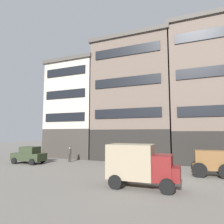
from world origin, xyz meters
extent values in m
plane|color=slate|center=(0.00, 0.00, 0.00)|extent=(120.00, 120.00, 0.00)
cube|color=#38332D|center=(-13.17, 10.31, 1.93)|extent=(7.27, 6.84, 3.87)
cube|color=#B7AD9E|center=(-13.17, 10.31, 8.49)|extent=(7.27, 6.84, 9.24)
cube|color=#47423D|center=(-13.17, 10.31, 13.36)|extent=(7.77, 7.34, 0.50)
cube|color=black|center=(-13.17, 6.83, 5.41)|extent=(6.10, 0.12, 1.10)
cube|color=black|center=(-13.17, 6.83, 8.49)|extent=(6.10, 0.12, 1.10)
cube|color=black|center=(-13.17, 6.83, 11.57)|extent=(6.10, 0.12, 1.10)
cube|color=black|center=(-4.59, 10.31, 1.87)|extent=(9.60, 6.84, 3.74)
cube|color=#66564C|center=(-4.59, 10.31, 9.35)|extent=(9.60, 6.84, 11.21)
cube|color=#47423D|center=(-4.59, 10.31, 15.20)|extent=(10.10, 7.34, 0.50)
cube|color=black|center=(-4.59, 6.83, 5.61)|extent=(8.07, 0.12, 1.10)
cube|color=black|center=(-4.59, 6.83, 9.35)|extent=(8.07, 0.12, 1.10)
cube|color=black|center=(-4.59, 6.83, 13.08)|extent=(8.07, 0.12, 1.10)
cube|color=black|center=(4.33, 10.31, 1.76)|extent=(7.92, 6.84, 3.52)
cube|color=#66564C|center=(4.33, 10.31, 9.48)|extent=(7.92, 6.84, 11.93)
cube|color=#47423D|center=(4.33, 10.31, 15.70)|extent=(8.42, 7.34, 0.50)
cube|color=black|center=(4.33, 6.83, 5.51)|extent=(6.66, 0.12, 1.10)
cube|color=black|center=(4.33, 6.83, 9.48)|extent=(6.66, 0.12, 1.10)
cube|color=black|center=(4.33, 6.83, 13.46)|extent=(6.66, 0.12, 1.10)
cube|color=brown|center=(3.69, 2.52, 0.70)|extent=(2.77, 1.46, 0.36)
cube|color=brown|center=(3.69, 2.52, 1.43)|extent=(2.36, 1.24, 1.10)
cylinder|color=black|center=(4.54, 3.28, 0.55)|extent=(1.10, 0.15, 1.10)
cylinder|color=black|center=(2.75, 3.17, 0.55)|extent=(1.10, 0.15, 1.10)
cylinder|color=black|center=(2.83, 1.76, 0.55)|extent=(1.10, 0.15, 1.10)
cube|color=maroon|center=(0.59, -2.47, 1.27)|extent=(1.45, 1.74, 1.50)
cube|color=maroon|center=(1.29, -2.45, 0.97)|extent=(0.94, 1.47, 0.80)
cube|color=gray|center=(-1.21, -2.53, 1.57)|extent=(2.86, 1.98, 2.10)
cube|color=silver|center=(1.04, -2.46, 1.52)|extent=(0.23, 1.37, 0.64)
cylinder|color=black|center=(1.01, -1.51, 0.42)|extent=(0.85, 0.25, 0.84)
cylinder|color=black|center=(1.07, -3.41, 0.42)|extent=(0.85, 0.25, 0.84)
cylinder|color=black|center=(-1.99, -1.60, 0.42)|extent=(0.85, 0.25, 0.84)
cylinder|color=black|center=(-1.93, -3.50, 0.42)|extent=(0.85, 0.25, 0.84)
cube|color=#2D3823|center=(-14.40, 2.20, 0.73)|extent=(3.76, 1.75, 0.80)
cube|color=#2D3823|center=(-14.25, 2.21, 1.48)|extent=(1.86, 1.51, 0.70)
cube|color=silver|center=(-15.10, 2.17, 1.35)|extent=(0.39, 1.32, 0.56)
cylinder|color=black|center=(-15.57, 1.31, 0.33)|extent=(0.67, 0.21, 0.66)
cylinder|color=black|center=(-15.64, 2.99, 0.33)|extent=(0.67, 0.21, 0.66)
cylinder|color=black|center=(-13.17, 1.41, 0.33)|extent=(0.67, 0.21, 0.66)
cylinder|color=black|center=(-13.24, 3.09, 0.33)|extent=(0.67, 0.21, 0.66)
cylinder|color=#38332D|center=(-10.97, 4.85, 0.42)|extent=(0.16, 0.16, 0.85)
cylinder|color=#38332D|center=(-10.77, 4.85, 0.42)|extent=(0.16, 0.16, 0.85)
cylinder|color=#38332D|center=(-10.87, 4.85, 1.16)|extent=(0.49, 0.49, 0.62)
sphere|color=tan|center=(-10.87, 4.85, 1.60)|extent=(0.22, 0.22, 0.22)
cylinder|color=#38332D|center=(-10.87, 4.85, 1.70)|extent=(0.28, 0.28, 0.02)
cylinder|color=#38332D|center=(-10.87, 4.85, 1.75)|extent=(0.18, 0.18, 0.09)
camera|label=1|loc=(2.55, -14.87, 3.35)|focal=31.81mm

